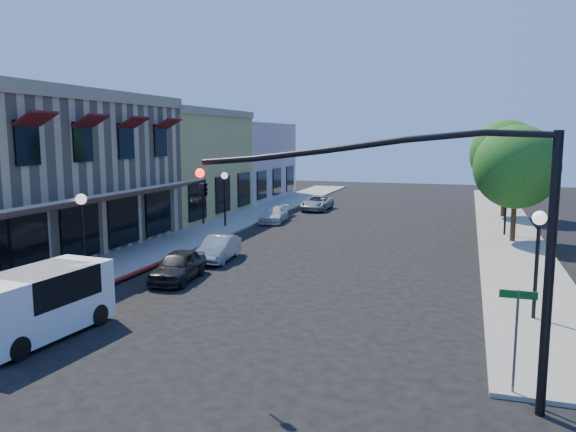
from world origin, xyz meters
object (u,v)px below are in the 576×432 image
(lamppost_right_far, at_px, (507,190))
(parked_car_a, at_px, (178,266))
(signal_mast_arm, at_px, (443,220))
(white_van, at_px, (36,300))
(street_name_sign, at_px, (517,325))
(parked_car_d, at_px, (317,203))
(parked_car_b, at_px, (219,249))
(parked_car_c, at_px, (274,215))
(lamppost_right_near, at_px, (538,237))
(street_tree_a, at_px, (516,167))
(street_tree_b, at_px, (506,155))
(lamppost_left_far, at_px, (225,185))
(lamppost_left_near, at_px, (82,214))

(lamppost_right_far, relative_size, parked_car_a, 0.99)
(signal_mast_arm, distance_m, white_van, 11.74)
(street_name_sign, xyz_separation_m, parked_car_d, (-12.54, 29.80, -1.12))
(parked_car_b, distance_m, parked_car_c, 12.08)
(lamppost_right_near, xyz_separation_m, parked_car_a, (-13.30, 1.10, -2.12))
(street_tree_a, relative_size, signal_mast_arm, 0.81)
(white_van, height_order, parked_car_a, white_van)
(street_tree_a, height_order, white_van, street_tree_a)
(signal_mast_arm, bearing_deg, street_tree_a, 81.83)
(signal_mast_arm, relative_size, lamppost_right_near, 2.24)
(signal_mast_arm, bearing_deg, white_van, 177.70)
(street_tree_a, xyz_separation_m, street_tree_b, (0.00, 10.00, 0.35))
(lamppost_left_far, bearing_deg, street_tree_b, 30.03)
(lamppost_right_near, height_order, parked_car_d, lamppost_right_near)
(lamppost_left_near, bearing_deg, parked_car_d, 81.80)
(street_tree_a, relative_size, parked_car_d, 1.56)
(lamppost_left_far, distance_m, lamppost_right_near, 22.02)
(parked_car_c, height_order, parked_car_d, parked_car_d)
(street_name_sign, height_order, parked_car_b, street_name_sign)
(street_tree_a, bearing_deg, parked_car_a, -136.50)
(lamppost_left_far, xyz_separation_m, parked_car_c, (2.30, 3.00, -2.20))
(lamppost_right_near, bearing_deg, lamppost_left_far, 140.53)
(parked_car_a, bearing_deg, street_tree_b, 52.57)
(street_tree_b, height_order, white_van, street_tree_b)
(street_name_sign, height_order, parked_car_c, street_name_sign)
(street_tree_a, distance_m, white_van, 24.82)
(lamppost_right_far, relative_size, white_van, 0.77)
(street_tree_a, height_order, lamppost_left_far, street_tree_a)
(lamppost_left_far, height_order, parked_car_c, lamppost_left_far)
(parked_car_c, bearing_deg, parked_car_a, -90.50)
(lamppost_left_far, relative_size, lamppost_right_far, 1.00)
(lamppost_right_far, xyz_separation_m, parked_car_c, (-14.70, 1.00, -2.20))
(street_tree_b, height_order, lamppost_right_near, street_tree_b)
(lamppost_left_near, xyz_separation_m, white_van, (3.00, -6.05, -1.59))
(lamppost_right_far, xyz_separation_m, white_van, (-14.00, -22.05, -1.59))
(lamppost_right_near, height_order, parked_car_a, lamppost_right_near)
(lamppost_right_far, xyz_separation_m, parked_car_a, (-13.30, -14.90, -2.12))
(lamppost_left_near, distance_m, parked_car_c, 17.30)
(lamppost_left_far, height_order, white_van, lamppost_left_far)
(parked_car_a, relative_size, parked_car_b, 1.02)
(street_tree_a, bearing_deg, lamppost_left_far, 180.00)
(street_tree_a, distance_m, street_name_sign, 20.00)
(lamppost_left_far, bearing_deg, lamppost_right_near, -39.47)
(street_tree_b, bearing_deg, parked_car_b, -125.59)
(street_tree_a, height_order, parked_car_d, street_tree_a)
(white_van, relative_size, parked_car_c, 1.25)
(signal_mast_arm, height_order, parked_car_a, signal_mast_arm)
(street_tree_b, relative_size, parked_car_d, 1.69)
(parked_car_d, bearing_deg, signal_mast_arm, -69.62)
(lamppost_right_near, distance_m, white_van, 15.34)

